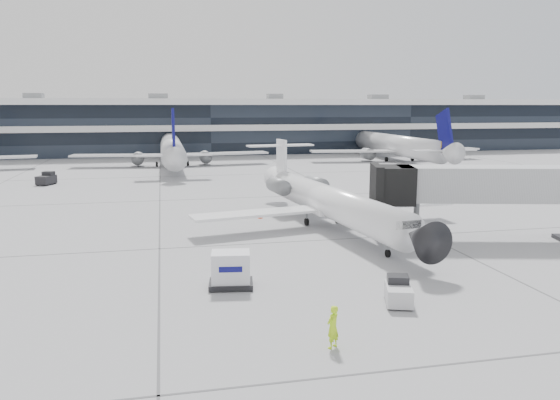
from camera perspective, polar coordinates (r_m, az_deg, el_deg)
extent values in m
plane|color=#939396|center=(40.21, 1.94, -4.34)|extent=(220.00, 220.00, 0.00)
cube|color=black|center=(120.28, -7.69, 7.43)|extent=(170.00, 22.00, 10.00)
cylinder|color=white|center=(43.98, 5.43, -0.28)|extent=(5.26, 22.62, 2.53)
cone|color=black|center=(33.24, 14.49, -3.86)|extent=(2.83, 2.91, 2.53)
cone|color=white|center=(55.63, -0.04, 2.18)|extent=(2.75, 3.27, 2.40)
cube|color=white|center=(42.85, -2.53, -1.41)|extent=(10.58, 4.36, 0.21)
cube|color=white|center=(47.72, 11.61, -0.44)|extent=(10.42, 2.98, 0.21)
cylinder|color=slate|center=(50.27, -0.16, 1.47)|extent=(1.78, 3.33, 1.40)
cylinder|color=slate|center=(51.61, 3.78, 1.66)|extent=(1.78, 3.33, 1.40)
cube|color=white|center=(54.87, 0.16, 4.14)|extent=(0.56, 2.45, 4.21)
cube|color=white|center=(55.10, 0.03, 5.73)|extent=(6.88, 2.31, 0.15)
cylinder|color=black|center=(36.70, 11.20, -5.49)|extent=(0.23, 0.54, 0.52)
cylinder|color=black|center=(45.48, 2.80, -2.29)|extent=(0.30, 0.62, 0.60)
cylinder|color=black|center=(46.59, 6.01, -2.04)|extent=(0.30, 0.62, 0.60)
cube|color=silver|center=(42.90, 21.19, 1.59)|extent=(13.90, 5.86, 2.53)
cube|color=black|center=(41.07, 11.93, 1.57)|extent=(3.19, 3.63, 2.73)
cylinder|color=slate|center=(41.87, 14.03, -2.15)|extent=(0.43, 0.43, 2.73)
cube|color=black|center=(42.09, 13.97, -3.51)|extent=(2.02, 1.74, 0.68)
imported|color=#C4FF1A|center=(23.02, 5.54, -13.05)|extent=(0.79, 0.75, 1.82)
cube|color=silver|center=(28.37, 12.28, -9.57)|extent=(1.84, 2.40, 0.86)
cube|color=black|center=(28.64, 12.21, -8.16)|extent=(1.27, 1.15, 0.48)
cylinder|color=black|center=(29.14, 11.04, -9.66)|extent=(0.30, 0.46, 0.42)
cylinder|color=black|center=(29.26, 13.13, -9.66)|extent=(0.30, 0.46, 0.42)
cylinder|color=black|center=(27.70, 11.32, -10.71)|extent=(0.30, 0.46, 0.42)
cylinder|color=black|center=(27.82, 13.53, -10.70)|extent=(0.30, 0.46, 0.42)
cube|color=black|center=(30.41, -5.14, -8.72)|extent=(2.60, 2.07, 0.29)
cube|color=white|center=(30.12, -5.17, -6.96)|extent=(2.26, 1.82, 1.66)
cone|color=#EE3A0C|center=(48.33, -2.09, -1.58)|extent=(0.37, 0.37, 0.58)
cube|color=#EE3A0C|center=(48.39, -2.08, -1.89)|extent=(0.45, 0.45, 0.03)
cube|color=black|center=(74.85, -23.24, 1.96)|extent=(2.34, 2.91, 1.03)
cube|color=black|center=(75.24, -23.04, 2.54)|extent=(1.56, 1.43, 0.57)
cylinder|color=black|center=(76.00, -23.25, 1.78)|extent=(0.38, 0.55, 0.51)
cylinder|color=black|center=(75.32, -22.44, 1.77)|extent=(0.38, 0.55, 0.51)
cylinder|color=black|center=(74.48, -24.01, 1.58)|extent=(0.38, 0.55, 0.51)
cylinder|color=black|center=(73.79, -23.20, 1.56)|extent=(0.38, 0.55, 0.51)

